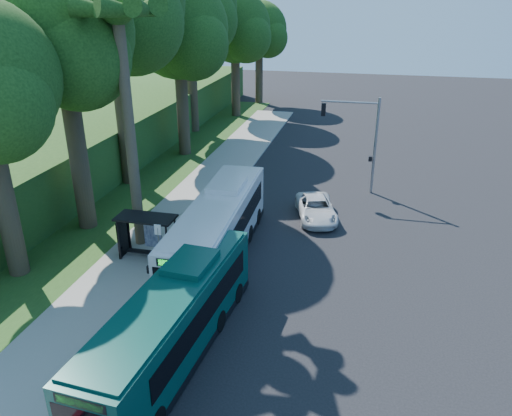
% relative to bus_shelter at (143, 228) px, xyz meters
% --- Properties ---
extents(ground, '(140.00, 140.00, 0.00)m').
position_rel_bus_shelter_xyz_m(ground, '(7.26, 2.86, -1.81)').
color(ground, black).
rests_on(ground, ground).
extents(sidewalk, '(4.50, 70.00, 0.12)m').
position_rel_bus_shelter_xyz_m(sidewalk, '(-0.04, 2.86, -1.75)').
color(sidewalk, gray).
rests_on(sidewalk, ground).
extents(red_curb, '(0.25, 30.00, 0.13)m').
position_rel_bus_shelter_xyz_m(red_curb, '(2.26, -1.14, -1.74)').
color(red_curb, maroon).
rests_on(red_curb, ground).
extents(grass_verge, '(8.00, 70.00, 0.06)m').
position_rel_bus_shelter_xyz_m(grass_verge, '(-5.74, 7.86, -1.78)').
color(grass_verge, '#234719').
rests_on(grass_verge, ground).
extents(bus_shelter, '(3.20, 1.51, 2.55)m').
position_rel_bus_shelter_xyz_m(bus_shelter, '(0.00, 0.00, 0.00)').
color(bus_shelter, black).
rests_on(bus_shelter, ground).
extents(stop_sign_pole, '(0.35, 0.06, 3.17)m').
position_rel_bus_shelter_xyz_m(stop_sign_pole, '(1.86, -2.14, 0.28)').
color(stop_sign_pole, gray).
rests_on(stop_sign_pole, ground).
extents(traffic_signal_pole, '(4.10, 0.30, 7.00)m').
position_rel_bus_shelter_xyz_m(traffic_signal_pole, '(11.04, 12.86, 2.62)').
color(traffic_signal_pole, gray).
rests_on(traffic_signal_pole, ground).
extents(palm_tree, '(4.20, 4.20, 14.40)m').
position_rel_bus_shelter_xyz_m(palm_tree, '(-0.94, 1.36, 10.57)').
color(palm_tree, '#4C3F2D').
rests_on(palm_tree, ground).
extents(hillside_backdrop, '(24.00, 60.00, 8.80)m').
position_rel_bus_shelter_xyz_m(hillside_backdrop, '(-19.04, 17.96, 0.63)').
color(hillside_backdrop, '#234719').
rests_on(hillside_backdrop, ground).
extents(tree_0, '(8.40, 8.00, 15.70)m').
position_rel_bus_shelter_xyz_m(tree_0, '(-5.14, 2.84, 9.40)').
color(tree_0, '#382B1E').
rests_on(tree_0, ground).
extents(tree_1, '(10.50, 10.00, 18.26)m').
position_rel_bus_shelter_xyz_m(tree_1, '(-6.12, 10.84, 10.92)').
color(tree_1, '#382B1E').
rests_on(tree_1, ground).
extents(tree_2, '(8.82, 8.40, 15.12)m').
position_rel_bus_shelter_xyz_m(tree_2, '(-4.64, 18.84, 8.67)').
color(tree_2, '#382B1E').
rests_on(tree_2, ground).
extents(tree_3, '(10.08, 9.60, 17.28)m').
position_rel_bus_shelter_xyz_m(tree_3, '(-6.62, 26.84, 10.17)').
color(tree_3, '#382B1E').
rests_on(tree_3, ground).
extents(tree_4, '(8.40, 8.00, 14.14)m').
position_rel_bus_shelter_xyz_m(tree_4, '(-4.14, 34.84, 7.92)').
color(tree_4, '#382B1E').
rests_on(tree_4, ground).
extents(tree_5, '(7.35, 7.00, 12.86)m').
position_rel_bus_shelter_xyz_m(tree_5, '(-3.16, 42.84, 7.16)').
color(tree_5, '#382B1E').
rests_on(tree_5, ground).
extents(white_bus, '(3.00, 12.58, 3.73)m').
position_rel_bus_shelter_xyz_m(white_bus, '(3.99, 0.99, 0.01)').
color(white_bus, silver).
rests_on(white_bus, ground).
extents(teal_bus, '(3.37, 11.72, 3.45)m').
position_rel_bus_shelter_xyz_m(teal_bus, '(4.66, -7.27, -0.12)').
color(teal_bus, '#0B3D34').
rests_on(teal_bus, ground).
extents(pickup, '(3.50, 5.38, 1.38)m').
position_rel_bus_shelter_xyz_m(pickup, '(8.63, 7.36, -1.12)').
color(pickup, silver).
rests_on(pickup, ground).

